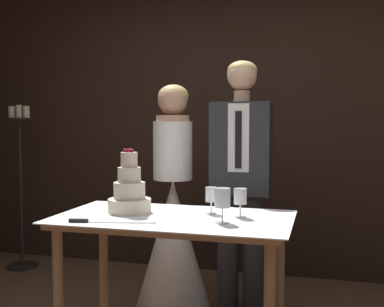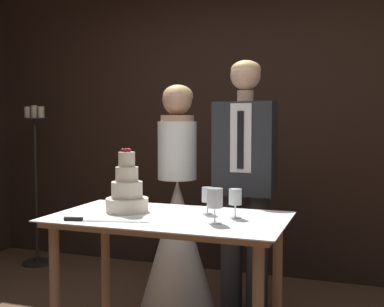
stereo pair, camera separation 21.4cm
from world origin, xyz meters
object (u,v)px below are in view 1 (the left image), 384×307
object	(u,v)px
tiered_cake	(129,193)
bride	(173,225)
candle_stand	(21,188)
cake_knife	(96,221)
groom	(241,174)
wine_glass_near	(222,199)
cake_table	(174,236)
wine_glass_middle	(240,197)
wine_glass_far	(211,195)

from	to	relation	value
tiered_cake	bride	size ratio (longest dim) A/B	0.23
candle_stand	cake_knife	bearing A→B (deg)	-45.48
candle_stand	tiered_cake	bearing A→B (deg)	-38.15
cake_knife	groom	bearing A→B (deg)	47.21
wine_glass_near	cake_knife	bearing A→B (deg)	-165.47
cake_table	bride	distance (m)	0.82
cake_table	tiered_cake	bearing A→B (deg)	171.57
cake_table	cake_knife	xyz separation A→B (m)	(-0.34, -0.27, 0.12)
cake_knife	wine_glass_near	world-z (taller)	wine_glass_near
cake_table	wine_glass_middle	xyz separation A→B (m)	(0.36, 0.07, 0.22)
cake_knife	bride	xyz separation A→B (m)	(0.09, 1.04, -0.24)
candle_stand	cake_table	bearing A→B (deg)	-34.64
cake_table	candle_stand	size ratio (longest dim) A/B	0.87
wine_glass_middle	candle_stand	xyz separation A→B (m)	(-2.24, 1.22, -0.20)
cake_table	wine_glass_far	bearing A→B (deg)	34.74
wine_glass_middle	wine_glass_far	world-z (taller)	wine_glass_middle
wine_glass_far	groom	size ratio (longest dim) A/B	0.09
cake_table	bride	xyz separation A→B (m)	(-0.25, 0.77, -0.12)
cake_table	wine_glass_middle	distance (m)	0.43
wine_glass_middle	wine_glass_far	bearing A→B (deg)	162.55
groom	cake_knife	bearing A→B (deg)	-119.55
cake_table	tiered_cake	distance (m)	0.36
wine_glass_middle	bride	xyz separation A→B (m)	(-0.61, 0.70, -0.34)
cake_table	cake_knife	bearing A→B (deg)	-141.88
wine_glass_near	wine_glass_middle	distance (m)	0.19
cake_table	cake_knife	size ratio (longest dim) A/B	2.91
cake_table	wine_glass_near	size ratio (longest dim) A/B	7.13
tiered_cake	bride	distance (m)	0.81
bride	groom	distance (m)	0.63
cake_knife	candle_stand	world-z (taller)	candle_stand
wine_glass_near	bride	bearing A→B (deg)	121.91
tiered_cake	candle_stand	bearing A→B (deg)	141.85
tiered_cake	wine_glass_near	distance (m)	0.59
cake_table	candle_stand	distance (m)	2.28
wine_glass_near	groom	xyz separation A→B (m)	(-0.05, 0.87, 0.03)
tiered_cake	groom	xyz separation A→B (m)	(0.53, 0.73, 0.05)
groom	wine_glass_near	bearing A→B (deg)	-86.90
wine_glass_near	wine_glass_far	size ratio (longest dim) A/B	1.19
cake_table	wine_glass_middle	size ratio (longest dim) A/B	8.19
groom	candle_stand	bearing A→B (deg)	166.09
wine_glass_near	candle_stand	xyz separation A→B (m)	(-2.17, 1.40, -0.21)
tiered_cake	wine_glass_middle	bearing A→B (deg)	2.77
cake_knife	wine_glass_far	distance (m)	0.66
cake_knife	wine_glass_far	xyz separation A→B (m)	(0.52, 0.39, 0.10)
cake_table	groom	world-z (taller)	groom
cake_table	wine_glass_middle	bearing A→B (deg)	11.37
wine_glass_middle	tiered_cake	bearing A→B (deg)	-177.23
cake_knife	bride	bearing A→B (deg)	71.72
cake_knife	wine_glass_middle	xyz separation A→B (m)	(0.70, 0.34, 0.10)
tiered_cake	cake_knife	bearing A→B (deg)	-101.18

